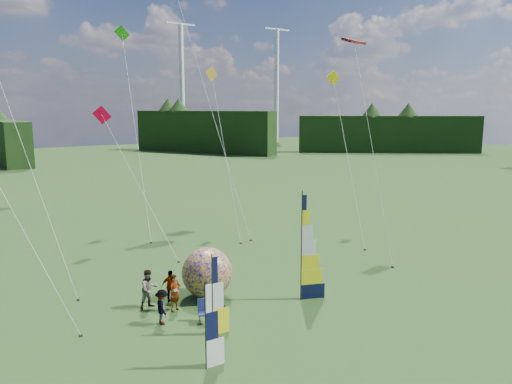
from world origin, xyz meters
TOP-DOWN VIEW (x-y plane):
  - ground at (0.00, 0.00)m, footprint 220.00×220.00m
  - treeline_ring at (0.00, 0.00)m, footprint 210.00×210.00m
  - turbine_left at (70.00, 95.00)m, footprint 8.00×1.20m
  - turbine_right at (45.00, 102.00)m, footprint 8.00×1.20m
  - feather_banner_main at (1.02, 3.02)m, footprint 1.36×0.61m
  - side_banner_left at (-4.53, 2.13)m, footprint 0.96×0.22m
  - side_banner_far at (-6.11, -0.09)m, footprint 0.96×0.15m
  - bol_inflatable at (-2.58, 6.01)m, footprint 2.61×2.61m
  - spectator_a at (-4.68, 5.37)m, footprint 0.76×0.65m
  - spectator_b at (-5.51, 6.42)m, footprint 0.95×0.54m
  - spectator_c at (-5.78, 4.39)m, footprint 0.54×1.06m
  - spectator_d at (-4.35, 6.47)m, footprint 0.99×0.85m
  - camp_chair at (-4.21, 3.40)m, footprint 0.80×0.80m
  - kite_whale at (5.79, 20.03)m, footprint 10.21×16.54m
  - kite_rainbow_delta at (-9.48, 12.32)m, footprint 9.38×11.73m
  - kite_parafoil at (10.70, 7.43)m, footprint 7.77×11.38m
  - small_kite_red at (-2.02, 16.08)m, footprint 4.28×10.67m
  - small_kite_orange at (5.42, 17.17)m, footprint 6.02×10.38m
  - small_kite_yellow at (12.57, 11.42)m, footprint 7.56×10.98m
  - small_kite_green at (0.45, 22.39)m, footprint 7.36×13.43m

SIDE VIEW (x-z plane):
  - ground at x=0.00m, z-range 0.00..0.00m
  - camp_chair at x=-4.21m, z-range 0.00..1.06m
  - spectator_c at x=-5.78m, z-range 0.00..1.57m
  - spectator_d at x=-4.35m, z-range 0.00..1.60m
  - spectator_a at x=-4.68m, z-range 0.00..1.78m
  - spectator_b at x=-5.51m, z-range 0.00..1.87m
  - bol_inflatable at x=-2.58m, z-range 0.00..2.54m
  - side_banner_far at x=-6.11m, z-range 0.00..3.22m
  - side_banner_left at x=-4.53m, z-range 0.00..3.40m
  - feather_banner_main at x=1.02m, z-range 0.00..5.30m
  - treeline_ring at x=0.00m, z-range 0.00..8.00m
  - small_kite_red at x=-2.02m, z-range 0.00..10.03m
  - small_kite_yellow at x=12.57m, z-range 0.00..12.89m
  - small_kite_orange at x=5.42m, z-range 0.00..13.17m
  - kite_parafoil at x=10.70m, z-range 0.00..16.03m
  - small_kite_green at x=0.45m, z-range 0.00..16.75m
  - kite_rainbow_delta at x=-9.48m, z-range 0.00..17.09m
  - kite_whale at x=5.79m, z-range 0.00..21.00m
  - turbine_left at x=70.00m, z-range 0.00..30.00m
  - turbine_right at x=45.00m, z-range 0.00..30.00m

